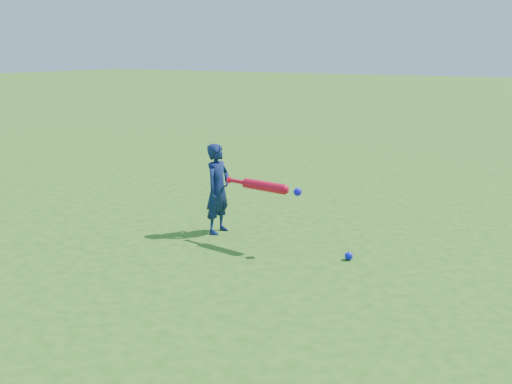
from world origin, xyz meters
TOP-DOWN VIEW (x-y plane):
  - ground at (0.00, 0.00)m, footprint 80.00×80.00m
  - child at (0.52, -0.44)m, footprint 0.23×0.35m
  - ground_ball_blue at (2.03, -0.52)m, footprint 0.08×0.08m
  - bat_swing at (1.19, -0.57)m, footprint 0.87×0.17m

SIDE VIEW (x-z plane):
  - ground at x=0.00m, z-range 0.00..0.00m
  - ground_ball_blue at x=2.03m, z-range 0.00..0.08m
  - child at x=0.52m, z-range 0.00..0.95m
  - bat_swing at x=1.19m, z-range 0.56..0.66m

